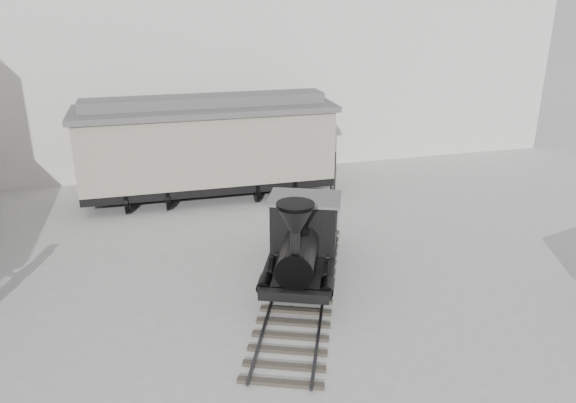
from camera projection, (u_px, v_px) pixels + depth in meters
name	position (u px, v px, depth m)	size (l,w,h in m)	color
ground	(296.00, 352.00, 12.79)	(90.00, 90.00, 0.00)	#9E9E9B
north_wall	(201.00, 44.00, 24.35)	(34.00, 2.51, 11.00)	silver
locomotive	(303.00, 244.00, 15.64)	(4.93, 8.50, 2.98)	#312D26
boxcar	(207.00, 145.00, 21.71)	(9.88, 3.19, 4.03)	black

